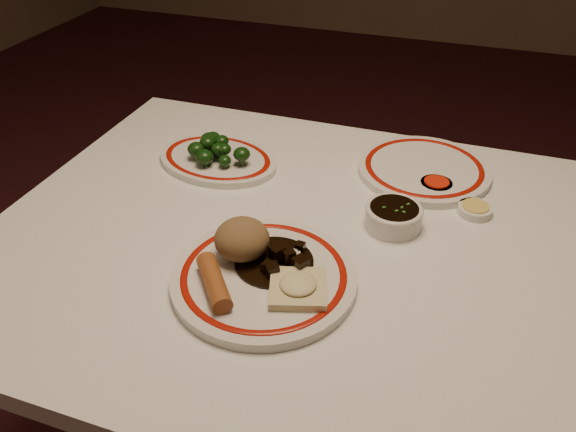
# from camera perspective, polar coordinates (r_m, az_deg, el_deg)

# --- Properties ---
(dining_table) EXTENTS (1.20, 0.90, 0.75)m
(dining_table) POSITION_cam_1_polar(r_m,az_deg,el_deg) (1.06, 3.27, -6.33)
(dining_table) COLOR white
(dining_table) RESTS_ON ground
(main_plate) EXTENTS (0.35, 0.35, 0.02)m
(main_plate) POSITION_cam_1_polar(r_m,az_deg,el_deg) (0.91, -2.46, -6.21)
(main_plate) COLOR silver
(main_plate) RESTS_ON dining_table
(rice_mound) EXTENTS (0.09, 0.09, 0.07)m
(rice_mound) POSITION_cam_1_polar(r_m,az_deg,el_deg) (0.92, -4.69, -2.34)
(rice_mound) COLOR brown
(rice_mound) RESTS_ON main_plate
(spring_roll) EXTENTS (0.10, 0.11, 0.03)m
(spring_roll) POSITION_cam_1_polar(r_m,az_deg,el_deg) (0.87, -7.53, -6.66)
(spring_roll) COLOR #9E5727
(spring_roll) RESTS_ON main_plate
(fried_wonton) EXTENTS (0.11, 0.11, 0.02)m
(fried_wonton) POSITION_cam_1_polar(r_m,az_deg,el_deg) (0.86, 1.03, -7.23)
(fried_wonton) COLOR beige
(fried_wonton) RESTS_ON main_plate
(stirfry_heap) EXTENTS (0.13, 0.13, 0.03)m
(stirfry_heap) POSITION_cam_1_polar(r_m,az_deg,el_deg) (0.92, -0.98, -4.41)
(stirfry_heap) COLOR black
(stirfry_heap) RESTS_ON main_plate
(broccoli_plate) EXTENTS (0.30, 0.27, 0.02)m
(broccoli_plate) POSITION_cam_1_polar(r_m,az_deg,el_deg) (1.23, -7.15, 5.72)
(broccoli_plate) COLOR silver
(broccoli_plate) RESTS_ON dining_table
(broccoli_pile) EXTENTS (0.14, 0.12, 0.05)m
(broccoli_pile) POSITION_cam_1_polar(r_m,az_deg,el_deg) (1.21, -7.62, 6.89)
(broccoli_pile) COLOR #23471C
(broccoli_pile) RESTS_ON broccoli_plate
(soy_bowl) EXTENTS (0.10, 0.10, 0.04)m
(soy_bowl) POSITION_cam_1_polar(r_m,az_deg,el_deg) (1.04, 10.64, -0.11)
(soy_bowl) COLOR silver
(soy_bowl) RESTS_ON dining_table
(sweet_sour_dish) EXTENTS (0.06, 0.06, 0.02)m
(sweet_sour_dish) POSITION_cam_1_polar(r_m,az_deg,el_deg) (1.17, 14.81, 3.03)
(sweet_sour_dish) COLOR silver
(sweet_sour_dish) RESTS_ON dining_table
(mustard_dish) EXTENTS (0.06, 0.06, 0.02)m
(mustard_dish) POSITION_cam_1_polar(r_m,az_deg,el_deg) (1.12, 18.44, 0.62)
(mustard_dish) COLOR silver
(mustard_dish) RESTS_ON dining_table
(far_plate) EXTENTS (0.36, 0.36, 0.02)m
(far_plate) POSITION_cam_1_polar(r_m,az_deg,el_deg) (1.22, 13.62, 4.66)
(far_plate) COLOR silver
(far_plate) RESTS_ON dining_table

